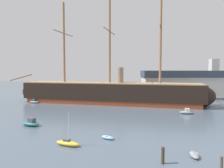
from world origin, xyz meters
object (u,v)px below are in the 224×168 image
at_px(sailboat_foreground_left, 67,143).
at_px(dinghy_foreground_right, 194,155).
at_px(dinghy_near_centre, 107,137).
at_px(dockside_warehouse_right, 195,84).
at_px(motorboat_alongside_stern, 186,112).
at_px(tall_ship, 109,93).
at_px(mooring_piling_nearest, 162,155).
at_px(motorboat_mid_left, 30,123).
at_px(motorboat_far_right, 206,105).
at_px(motorboat_far_left, 34,102).
at_px(mooring_piling_left_pair, 221,163).

bearing_deg(sailboat_foreground_left, dinghy_foreground_right, -13.27).
height_order(dinghy_near_centre, dockside_warehouse_right, dockside_warehouse_right).
relative_size(motorboat_alongside_stern, dockside_warehouse_right, 0.08).
distance_m(tall_ship, dinghy_near_centre, 38.61).
distance_m(sailboat_foreground_left, dinghy_near_centre, 7.01).
relative_size(tall_ship, mooring_piling_nearest, 34.40).
height_order(dinghy_near_centre, motorboat_mid_left, motorboat_mid_left).
bearing_deg(dockside_warehouse_right, dinghy_near_centre, -123.57).
bearing_deg(mooring_piling_nearest, sailboat_foreground_left, 154.51).
relative_size(sailboat_foreground_left, motorboat_mid_left, 1.20).
height_order(sailboat_foreground_left, motorboat_far_right, sailboat_foreground_left).
bearing_deg(sailboat_foreground_left, tall_ship, 81.66).
bearing_deg(dinghy_foreground_right, mooring_piling_nearest, -156.53).
height_order(dinghy_foreground_right, motorboat_far_right, motorboat_far_right).
bearing_deg(dinghy_near_centre, motorboat_far_left, 124.26).
xyz_separation_m(dinghy_near_centre, motorboat_far_right, (31.70, 33.34, 0.18)).
xyz_separation_m(sailboat_foreground_left, dockside_warehouse_right, (42.73, 58.34, 5.30)).
height_order(tall_ship, motorboat_mid_left, tall_ship).
bearing_deg(mooring_piling_nearest, motorboat_mid_left, 142.49).
bearing_deg(sailboat_foreground_left, dockside_warehouse_right, 53.78).
distance_m(motorboat_mid_left, dockside_warehouse_right, 70.73).
relative_size(motorboat_mid_left, mooring_piling_nearest, 2.10).
height_order(tall_ship, dockside_warehouse_right, tall_ship).
distance_m(motorboat_mid_left, mooring_piling_left_pair, 36.13).
height_order(motorboat_far_right, mooring_piling_nearest, mooring_piling_nearest).
relative_size(dinghy_near_centre, motorboat_alongside_stern, 0.69).
distance_m(motorboat_far_left, dockside_warehouse_right, 65.63).
bearing_deg(dinghy_near_centre, tall_ship, 90.11).
distance_m(dinghy_foreground_right, motorboat_far_left, 61.33).
distance_m(dinghy_foreground_right, mooring_piling_left_pair, 4.13).
distance_m(dinghy_foreground_right, dockside_warehouse_right, 67.49).
xyz_separation_m(motorboat_mid_left, motorboat_far_left, (-10.62, 31.23, -0.10)).
relative_size(sailboat_foreground_left, motorboat_far_right, 1.60).
bearing_deg(motorboat_far_left, motorboat_far_right, -6.19).
bearing_deg(dinghy_near_centre, mooring_piling_nearest, -53.30).
height_order(dinghy_near_centre, motorboat_far_left, motorboat_far_left).
xyz_separation_m(dinghy_foreground_right, motorboat_far_left, (-39.06, 47.28, 0.21)).
relative_size(tall_ship, mooring_piling_left_pair, 46.97).
bearing_deg(motorboat_far_right, sailboat_foreground_left, -135.98).
distance_m(tall_ship, motorboat_mid_left, 34.29).
bearing_deg(motorboat_alongside_stern, mooring_piling_left_pair, -102.31).
distance_m(mooring_piling_left_pair, dockside_warehouse_right, 70.26).
distance_m(tall_ship, motorboat_far_right, 32.36).
distance_m(tall_ship, dinghy_foreground_right, 47.70).
bearing_deg(dockside_warehouse_right, tall_ship, -155.57).
xyz_separation_m(mooring_piling_nearest, dockside_warehouse_right, (29.34, 64.73, 4.69)).
height_order(motorboat_alongside_stern, motorboat_far_left, motorboat_alongside_stern).
height_order(tall_ship, mooring_piling_left_pair, tall_ship).
height_order(mooring_piling_left_pair, dockside_warehouse_right, dockside_warehouse_right).
bearing_deg(motorboat_alongside_stern, sailboat_foreground_left, -138.28).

